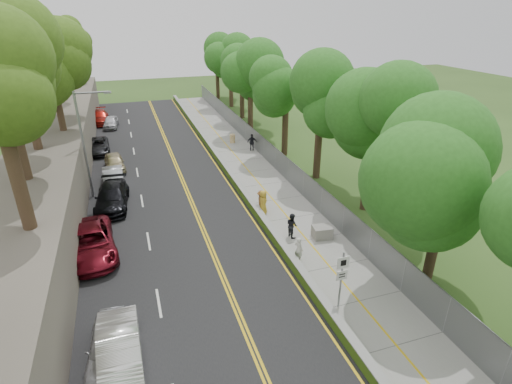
{
  "coord_description": "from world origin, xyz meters",
  "views": [
    {
      "loc": [
        -7.54,
        -16.2,
        13.23
      ],
      "look_at": [
        0.5,
        8.0,
        1.4
      ],
      "focal_mm": 28.0,
      "sensor_mm": 36.0,
      "label": 1
    }
  ],
  "objects_px": {
    "car_0": "(109,344)",
    "painter_0": "(263,202)",
    "car_2": "(91,243)",
    "car_1": "(120,352)",
    "signpost": "(342,274)",
    "construction_barrel": "(232,138)",
    "concrete_block": "(322,232)",
    "person_far": "(252,142)",
    "streetlight": "(86,138)"
  },
  "relations": [
    {
      "from": "car_0",
      "to": "painter_0",
      "type": "relative_size",
      "value": 2.26
    },
    {
      "from": "car_2",
      "to": "car_1",
      "type": "bearing_deg",
      "value": -86.81
    },
    {
      "from": "car_0",
      "to": "car_2",
      "type": "xyz_separation_m",
      "value": [
        -1.0,
        8.31,
        0.13
      ]
    },
    {
      "from": "signpost",
      "to": "car_1",
      "type": "xyz_separation_m",
      "value": [
        -10.05,
        -0.42,
        -1.15
      ]
    },
    {
      "from": "construction_barrel",
      "to": "painter_0",
      "type": "xyz_separation_m",
      "value": [
        -2.25,
        -16.35,
        0.42
      ]
    },
    {
      "from": "construction_barrel",
      "to": "concrete_block",
      "type": "xyz_separation_m",
      "value": [
        0.2,
        -20.52,
        -0.07
      ]
    },
    {
      "from": "car_1",
      "to": "painter_0",
      "type": "height_order",
      "value": "painter_0"
    },
    {
      "from": "signpost",
      "to": "car_0",
      "type": "height_order",
      "value": "signpost"
    },
    {
      "from": "car_1",
      "to": "person_far",
      "type": "xyz_separation_m",
      "value": [
        13.2,
        23.85,
        0.09
      ]
    },
    {
      "from": "car_1",
      "to": "painter_0",
      "type": "distance_m",
      "value": 14.41
    },
    {
      "from": "construction_barrel",
      "to": "car_1",
      "type": "relative_size",
      "value": 0.2
    },
    {
      "from": "car_0",
      "to": "car_1",
      "type": "relative_size",
      "value": 0.85
    },
    {
      "from": "signpost",
      "to": "concrete_block",
      "type": "bearing_deg",
      "value": 70.33
    },
    {
      "from": "streetlight",
      "to": "person_far",
      "type": "bearing_deg",
      "value": 23.6
    },
    {
      "from": "concrete_block",
      "to": "construction_barrel",
      "type": "bearing_deg",
      "value": 90.56
    },
    {
      "from": "construction_barrel",
      "to": "car_0",
      "type": "height_order",
      "value": "car_0"
    },
    {
      "from": "car_0",
      "to": "car_2",
      "type": "height_order",
      "value": "car_2"
    },
    {
      "from": "streetlight",
      "to": "car_0",
      "type": "height_order",
      "value": "streetlight"
    },
    {
      "from": "car_2",
      "to": "person_far",
      "type": "bearing_deg",
      "value": 39.57
    },
    {
      "from": "streetlight",
      "to": "car_1",
      "type": "bearing_deg",
      "value": -85.21
    },
    {
      "from": "car_1",
      "to": "signpost",
      "type": "bearing_deg",
      "value": 1.35
    },
    {
      "from": "car_2",
      "to": "painter_0",
      "type": "xyz_separation_m",
      "value": [
        11.18,
        1.61,
        0.09
      ]
    },
    {
      "from": "car_0",
      "to": "person_far",
      "type": "bearing_deg",
      "value": 64.73
    },
    {
      "from": "car_1",
      "to": "car_2",
      "type": "height_order",
      "value": "car_2"
    },
    {
      "from": "painter_0",
      "to": "car_1",
      "type": "bearing_deg",
      "value": 154.24
    },
    {
      "from": "signpost",
      "to": "concrete_block",
      "type": "height_order",
      "value": "signpost"
    },
    {
      "from": "car_0",
      "to": "car_1",
      "type": "bearing_deg",
      "value": -52.46
    },
    {
      "from": "car_2",
      "to": "signpost",
      "type": "bearing_deg",
      "value": -42.59
    },
    {
      "from": "streetlight",
      "to": "painter_0",
      "type": "height_order",
      "value": "streetlight"
    },
    {
      "from": "concrete_block",
      "to": "car_0",
      "type": "relative_size",
      "value": 0.29
    },
    {
      "from": "construction_barrel",
      "to": "car_2",
      "type": "xyz_separation_m",
      "value": [
        -13.43,
        -17.97,
        0.34
      ]
    },
    {
      "from": "signpost",
      "to": "streetlight",
      "type": "bearing_deg",
      "value": 124.08
    },
    {
      "from": "car_0",
      "to": "streetlight",
      "type": "bearing_deg",
      "value": 98.73
    },
    {
      "from": "streetlight",
      "to": "concrete_block",
      "type": "relative_size",
      "value": 6.91
    },
    {
      "from": "person_far",
      "to": "car_1",
      "type": "bearing_deg",
      "value": 76.01
    },
    {
      "from": "construction_barrel",
      "to": "painter_0",
      "type": "bearing_deg",
      "value": -97.83
    },
    {
      "from": "car_0",
      "to": "car_1",
      "type": "height_order",
      "value": "car_1"
    },
    {
      "from": "painter_0",
      "to": "car_0",
      "type": "bearing_deg",
      "value": 151.08
    },
    {
      "from": "signpost",
      "to": "car_1",
      "type": "height_order",
      "value": "signpost"
    },
    {
      "from": "signpost",
      "to": "car_0",
      "type": "relative_size",
      "value": 0.78
    },
    {
      "from": "construction_barrel",
      "to": "car_0",
      "type": "distance_m",
      "value": 29.07
    },
    {
      "from": "car_1",
      "to": "concrete_block",
      "type": "bearing_deg",
      "value": 26.76
    },
    {
      "from": "construction_barrel",
      "to": "car_1",
      "type": "xyz_separation_m",
      "value": [
        -12.0,
        -26.96,
        0.3
      ]
    },
    {
      "from": "painter_0",
      "to": "car_2",
      "type": "bearing_deg",
      "value": 115.04
    },
    {
      "from": "car_0",
      "to": "car_2",
      "type": "bearing_deg",
      "value": 102.07
    },
    {
      "from": "concrete_block",
      "to": "painter_0",
      "type": "height_order",
      "value": "painter_0"
    },
    {
      "from": "concrete_block",
      "to": "person_far",
      "type": "relative_size",
      "value": 0.68
    },
    {
      "from": "car_0",
      "to": "painter_0",
      "type": "bearing_deg",
      "value": 49.47
    },
    {
      "from": "car_1",
      "to": "person_far",
      "type": "height_order",
      "value": "person_far"
    },
    {
      "from": "streetlight",
      "to": "car_0",
      "type": "distance_m",
      "value": 17.24
    }
  ]
}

